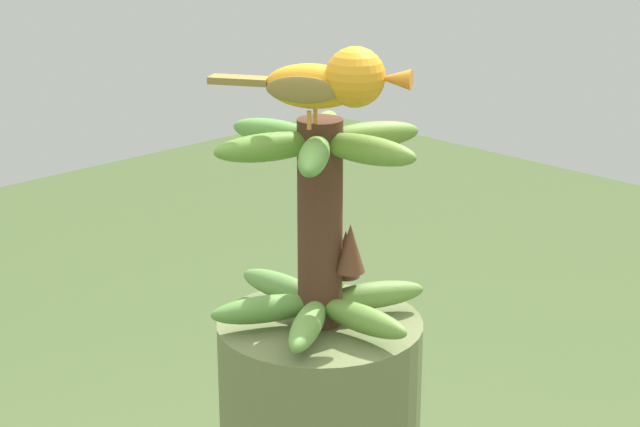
{
  "coord_description": "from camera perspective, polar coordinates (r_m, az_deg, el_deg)",
  "views": [
    {
      "loc": [
        0.85,
        0.86,
        1.59
      ],
      "look_at": [
        0.0,
        0.0,
        1.19
      ],
      "focal_mm": 60.02,
      "sensor_mm": 36.0,
      "label": 1
    }
  ],
  "objects": [
    {
      "name": "banana_bunch",
      "position": [
        1.28,
        0.09,
        -0.63
      ],
      "size": [
        0.26,
        0.28,
        0.26
      ],
      "color": "#4C2D1E",
      "rests_on": "banana_tree"
    },
    {
      "name": "perched_bird",
      "position": [
        1.19,
        0.74,
        7.06
      ],
      "size": [
        0.14,
        0.21,
        0.09
      ],
      "color": "#C68933",
      "rests_on": "banana_bunch"
    }
  ]
}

